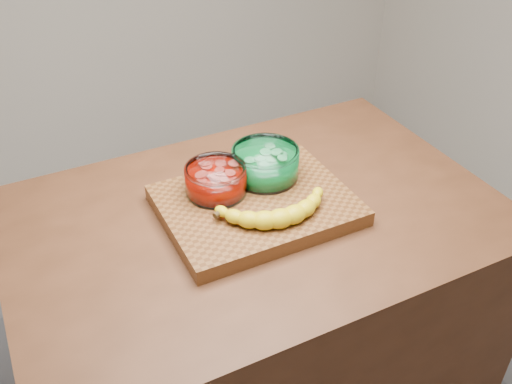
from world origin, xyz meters
name	(u,v)px	position (x,y,z in m)	size (l,w,h in m)	color
counter	(256,333)	(0.00, 0.00, 0.45)	(1.20, 0.80, 0.90)	#4B2916
cutting_board	(256,205)	(0.00, 0.00, 0.92)	(0.45, 0.35, 0.04)	brown
bowl_red	(216,180)	(-0.07, 0.07, 0.97)	(0.15, 0.15, 0.07)	white
bowl_green	(265,164)	(0.06, 0.08, 0.98)	(0.17, 0.17, 0.08)	white
banana	(275,207)	(0.01, -0.08, 0.96)	(0.30, 0.15, 0.04)	gold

